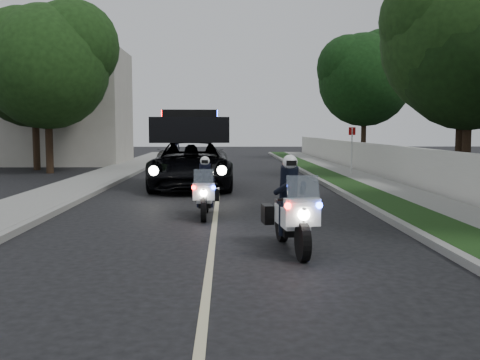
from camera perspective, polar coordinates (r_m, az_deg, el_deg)
name	(u,v)px	position (r m, az deg, el deg)	size (l,w,h in m)	color
ground	(210,266)	(8.88, -3.15, -8.87)	(120.00, 120.00, 0.00)	black
curb_right	(338,191)	(19.11, 10.13, -1.09)	(0.20, 60.00, 0.15)	gray
grass_verge	(359,191)	(19.26, 12.17, -1.07)	(1.20, 60.00, 0.16)	#193814
sidewalk_right	(397,190)	(19.61, 15.86, -1.04)	(1.40, 60.00, 0.16)	gray
property_wall	(426,171)	(19.87, 18.66, 0.91)	(0.22, 60.00, 1.50)	beige
curb_left	(97,191)	(19.22, -14.58, -1.14)	(0.20, 60.00, 0.15)	gray
sidewalk_left	(64,191)	(19.50, -17.73, -1.13)	(2.00, 60.00, 0.16)	gray
building_far	(60,107)	(36.12, -18.12, 7.13)	(8.00, 6.00, 7.00)	#A8A396
lane_marking	(218,193)	(18.73, -2.26, -1.36)	(0.12, 50.00, 0.01)	#BFB78C
police_moto_left	(205,217)	(13.73, -3.63, -3.82)	(0.62, 1.77, 1.50)	white
police_moto_right	(291,250)	(10.04, 5.28, -7.21)	(0.71, 2.02, 1.72)	white
police_suv	(191,188)	(20.47, -5.07, -0.82)	(2.89, 6.24, 3.04)	black
bicycle	(175,165)	(34.08, -6.68, 1.59)	(0.55, 1.58, 0.83)	black
cyclist	(175,165)	(34.08, -6.68, 1.59)	(0.57, 0.38, 1.58)	black
sign_post	(351,177)	(25.76, 11.41, 0.34)	(0.36, 0.36, 2.33)	#B70D26
tree_right_c	(465,182)	(24.59, 22.20, -0.17)	(5.88, 5.88, 9.80)	black
tree_right_d	(458,181)	(25.08, 21.60, -0.05)	(6.74, 6.74, 11.23)	#1E3F15
tree_right_e	(363,159)	(40.47, 12.58, 2.08)	(6.56, 6.56, 10.93)	#123510
tree_left_near	(50,173)	(28.71, -18.99, 0.66)	(6.01, 6.01, 10.01)	#1D4115
tree_left_far	(37,170)	(31.28, -20.19, 0.98)	(6.22, 6.22, 10.37)	black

